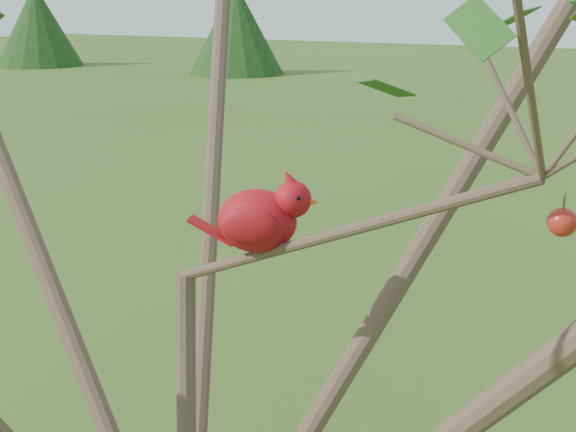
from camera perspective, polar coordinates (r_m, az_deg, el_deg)
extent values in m
sphere|color=#AB2117|center=(1.12, 18.92, -0.42)|extent=(0.04, 0.04, 0.04)
ellipsoid|color=#A90E15|center=(1.28, -2.21, -0.34)|extent=(0.16, 0.14, 0.10)
sphere|color=#A90E15|center=(1.26, 0.34, 1.20)|extent=(0.08, 0.08, 0.06)
cone|color=#A90E15|center=(1.26, 0.12, 2.53)|extent=(0.05, 0.04, 0.04)
cone|color=#D85914|center=(1.26, 1.68, 1.02)|extent=(0.03, 0.03, 0.02)
ellipsoid|color=black|center=(1.26, 1.23, 0.99)|extent=(0.03, 0.04, 0.03)
cube|color=#A90E15|center=(1.30, -5.42, -1.04)|extent=(0.08, 0.05, 0.04)
ellipsoid|color=#A90E15|center=(1.32, -2.09, 0.26)|extent=(0.10, 0.06, 0.06)
ellipsoid|color=#A90E15|center=(1.24, -2.79, -0.69)|extent=(0.10, 0.06, 0.06)
cylinder|color=#493527|center=(26.25, -3.73, 12.93)|extent=(0.40, 0.40, 2.66)
cone|color=black|center=(26.24, -3.73, 13.17)|extent=(3.10, 3.10, 2.88)
cylinder|color=#493527|center=(30.70, -17.40, 12.61)|extent=(0.40, 0.40, 2.63)
cone|color=black|center=(30.70, -17.41, 12.82)|extent=(3.07, 3.07, 2.85)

